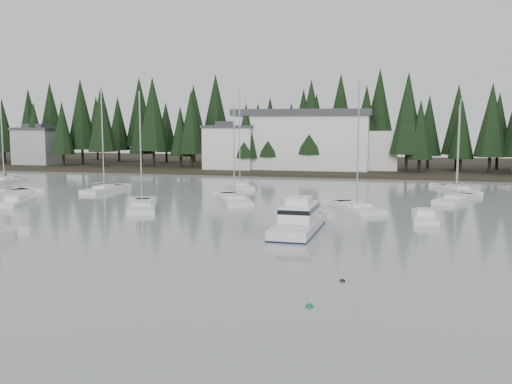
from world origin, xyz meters
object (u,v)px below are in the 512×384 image
sailboat_3 (357,209)px  sailboat_9 (457,191)px  sailboat_7 (4,182)px  house_far_west (38,145)px  sailboat_0 (104,190)px  runabout_0 (15,203)px  harbor_inn (314,140)px  sailboat_5 (456,201)px  cabin_cruiser_center (299,223)px  sailboat_11 (240,187)px  house_west (231,146)px  sailboat_4 (142,208)px  runabout_1 (425,219)px  sailboat_2 (234,201)px

sailboat_3 → sailboat_9: (11.74, 19.49, -0.02)m
sailboat_7 → house_far_west: bearing=19.7°
sailboat_0 → runabout_0: size_ratio=2.29×
harbor_inn → sailboat_0: sailboat_0 is taller
sailboat_0 → sailboat_5: 44.11m
cabin_cruiser_center → harbor_inn: bearing=8.1°
sailboat_11 → house_west: bearing=-7.6°
sailboat_11 → sailboat_4: bearing=140.2°
sailboat_3 → sailboat_7: 55.98m
house_far_west → runabout_1: 89.39m
sailboat_9 → sailboat_0: bearing=87.1°
sailboat_3 → runabout_0: size_ratio=2.14×
house_west → sailboat_4: size_ratio=0.75×
sailboat_4 → runabout_1: (28.60, -0.43, 0.07)m
sailboat_0 → sailboat_2: sailboat_0 is taller
harbor_inn → sailboat_2: size_ratio=2.58×
harbor_inn → runabout_0: harbor_inn is taller
harbor_inn → sailboat_2: (-3.18, -42.70, -5.72)m
house_west → sailboat_5: (36.55, -33.05, -4.59)m
house_west → runabout_1: size_ratio=1.38×
sailboat_4 → sailboat_2: bearing=-70.5°
harbor_inn → sailboat_2: 43.20m
runabout_1 → harbor_inn: bearing=18.4°
harbor_inn → sailboat_3: (10.89, -45.86, -5.70)m
cabin_cruiser_center → sailboat_0: 36.49m
house_far_west → sailboat_0: size_ratio=0.58×
house_west → sailboat_9: 44.39m
sailboat_4 → sailboat_7: size_ratio=1.01×
sailboat_4 → sailboat_0: bearing=18.0°
sailboat_4 → sailboat_5: 35.45m
sailboat_2 → sailboat_7: size_ratio=0.91×
harbor_inn → runabout_0: size_ratio=4.62×
house_far_west → sailboat_7: sailboat_7 is taller
house_far_west → sailboat_4: bearing=-46.8°
sailboat_2 → sailboat_5: 25.49m
harbor_inn → sailboat_3: size_ratio=2.16×
house_far_west → sailboat_9: bearing=-17.4°
house_west → runabout_0: (-10.90, -47.66, -4.52)m
house_west → sailboat_5: 49.50m
house_far_west → sailboat_9: sailboat_9 is taller
runabout_1 → house_far_west: bearing=55.9°
sailboat_3 → sailboat_5: 14.23m
sailboat_11 → sailboat_9: bearing=-110.7°
runabout_0 → harbor_inn: bearing=-41.6°
harbor_inn → runabout_1: harbor_inn is taller
sailboat_11 → runabout_0: bearing=111.3°
sailboat_7 → sailboat_11: size_ratio=0.90×
cabin_cruiser_center → runabout_1: 13.26m
sailboat_2 → sailboat_4: (-7.98, -7.45, 0.01)m
sailboat_9 → sailboat_11: bearing=79.3°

